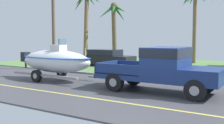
{
  "coord_description": "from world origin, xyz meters",
  "views": [
    {
      "loc": [
        4.43,
        -9.98,
        2.3
      ],
      "look_at": [
        -2.32,
        0.83,
        1.16
      ],
      "focal_mm": 42.93,
      "sensor_mm": 36.0,
      "label": 1
    }
  ],
  "objects_px": {
    "pickup_truck_towing": "(166,68)",
    "utility_pole": "(53,9)",
    "boat_on_trailer": "(55,61)",
    "parked_sedan_near": "(107,58)",
    "palm_tree_far_left": "(195,3)",
    "palm_tree_near_left": "(114,19)",
    "palm_tree_near_right": "(86,8)"
  },
  "relations": [
    {
      "from": "palm_tree_near_left",
      "to": "palm_tree_far_left",
      "type": "bearing_deg",
      "value": 15.36
    },
    {
      "from": "pickup_truck_towing",
      "to": "utility_pole",
      "type": "xyz_separation_m",
      "value": [
        -10.14,
        3.83,
        3.37
      ]
    },
    {
      "from": "utility_pole",
      "to": "parked_sedan_near",
      "type": "bearing_deg",
      "value": 59.68
    },
    {
      "from": "boat_on_trailer",
      "to": "utility_pole",
      "type": "xyz_separation_m",
      "value": [
        -3.8,
        3.83,
        3.37
      ]
    },
    {
      "from": "pickup_truck_towing",
      "to": "boat_on_trailer",
      "type": "bearing_deg",
      "value": 180.0
    },
    {
      "from": "palm_tree_near_left",
      "to": "palm_tree_far_left",
      "type": "xyz_separation_m",
      "value": [
        7.25,
        1.99,
        1.23
      ]
    },
    {
      "from": "pickup_truck_towing",
      "to": "parked_sedan_near",
      "type": "bearing_deg",
      "value": 136.23
    },
    {
      "from": "parked_sedan_near",
      "to": "utility_pole",
      "type": "bearing_deg",
      "value": -120.32
    },
    {
      "from": "boat_on_trailer",
      "to": "palm_tree_near_left",
      "type": "height_order",
      "value": "palm_tree_near_left"
    },
    {
      "from": "palm_tree_near_left",
      "to": "palm_tree_far_left",
      "type": "distance_m",
      "value": 7.62
    },
    {
      "from": "palm_tree_far_left",
      "to": "parked_sedan_near",
      "type": "bearing_deg",
      "value": -132.68
    },
    {
      "from": "boat_on_trailer",
      "to": "palm_tree_far_left",
      "type": "height_order",
      "value": "palm_tree_far_left"
    },
    {
      "from": "parked_sedan_near",
      "to": "palm_tree_near_right",
      "type": "relative_size",
      "value": 0.64
    },
    {
      "from": "boat_on_trailer",
      "to": "palm_tree_near_right",
      "type": "distance_m",
      "value": 12.08
    },
    {
      "from": "boat_on_trailer",
      "to": "palm_tree_near_right",
      "type": "height_order",
      "value": "palm_tree_near_right"
    },
    {
      "from": "boat_on_trailer",
      "to": "palm_tree_near_left",
      "type": "distance_m",
      "value": 12.43
    },
    {
      "from": "boat_on_trailer",
      "to": "parked_sedan_near",
      "type": "height_order",
      "value": "boat_on_trailer"
    },
    {
      "from": "palm_tree_near_right",
      "to": "palm_tree_far_left",
      "type": "bearing_deg",
      "value": 21.12
    },
    {
      "from": "palm_tree_near_left",
      "to": "pickup_truck_towing",
      "type": "bearing_deg",
      "value": -50.04
    },
    {
      "from": "pickup_truck_towing",
      "to": "boat_on_trailer",
      "type": "height_order",
      "value": "boat_on_trailer"
    },
    {
      "from": "boat_on_trailer",
      "to": "palm_tree_near_right",
      "type": "relative_size",
      "value": 0.83
    },
    {
      "from": "parked_sedan_near",
      "to": "pickup_truck_towing",
      "type": "bearing_deg",
      "value": -43.77
    },
    {
      "from": "boat_on_trailer",
      "to": "utility_pole",
      "type": "height_order",
      "value": "utility_pole"
    },
    {
      "from": "palm_tree_near_right",
      "to": "utility_pole",
      "type": "height_order",
      "value": "utility_pole"
    },
    {
      "from": "palm_tree_far_left",
      "to": "palm_tree_near_right",
      "type": "bearing_deg",
      "value": -158.88
    },
    {
      "from": "pickup_truck_towing",
      "to": "palm_tree_far_left",
      "type": "distance_m",
      "value": 14.44
    },
    {
      "from": "palm_tree_near_left",
      "to": "palm_tree_far_left",
      "type": "relative_size",
      "value": 0.84
    },
    {
      "from": "boat_on_trailer",
      "to": "palm_tree_near_left",
      "type": "xyz_separation_m",
      "value": [
        -3.35,
        11.56,
        3.1
      ]
    },
    {
      "from": "parked_sedan_near",
      "to": "palm_tree_far_left",
      "type": "height_order",
      "value": "palm_tree_far_left"
    },
    {
      "from": "parked_sedan_near",
      "to": "palm_tree_near_left",
      "type": "bearing_deg",
      "value": 113.89
    },
    {
      "from": "boat_on_trailer",
      "to": "palm_tree_near_right",
      "type": "xyz_separation_m",
      "value": [
        -5.49,
        9.93,
        4.15
      ]
    },
    {
      "from": "pickup_truck_towing",
      "to": "utility_pole",
      "type": "distance_m",
      "value": 11.35
    }
  ]
}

